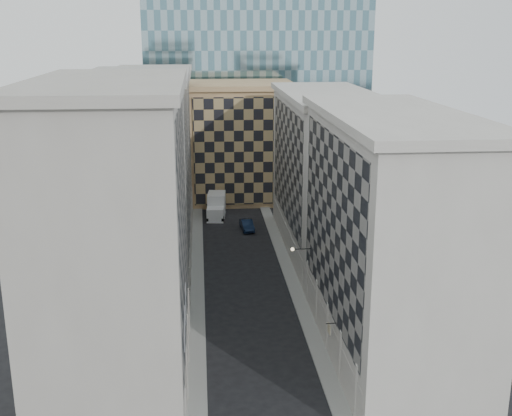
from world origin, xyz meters
TOP-DOWN VIEW (x-y plane):
  - sidewalk_west at (-5.25, 30.00)m, footprint 1.50×100.00m
  - sidewalk_east at (5.25, 30.00)m, footprint 1.50×100.00m
  - bldg_left_a at (-10.88, 11.00)m, footprint 10.80×22.80m
  - bldg_left_b at (-10.88, 33.00)m, footprint 10.80×22.80m
  - bldg_left_c at (-10.88, 55.00)m, footprint 10.80×22.80m
  - bldg_right_a at (10.88, 15.00)m, footprint 10.80×26.80m
  - bldg_right_b at (10.89, 42.00)m, footprint 10.80×28.80m
  - tan_block at (2.00, 67.90)m, footprint 16.80×14.80m
  - church_tower at (0.00, 82.00)m, footprint 7.20×7.20m
  - flagpoles_left at (-5.90, 6.00)m, footprint 0.10×6.33m
  - bracket_lamp at (4.38, 24.00)m, footprint 1.98×0.36m
  - box_truck at (-2.41, 56.92)m, footprint 3.09×6.43m
  - dark_car at (1.64, 49.96)m, footprint 1.93×4.56m
  - shop_sign at (5.41, 11.47)m, footprint 0.91×0.80m

SIDE VIEW (x-z plane):
  - sidewalk_west at x=-5.25m, z-range 0.00..0.15m
  - sidewalk_east at x=5.25m, z-range 0.00..0.15m
  - dark_car at x=1.64m, z-range 0.00..1.46m
  - box_truck at x=-2.41m, z-range -0.22..3.20m
  - shop_sign at x=5.41m, z-range 3.39..4.27m
  - bracket_lamp at x=4.38m, z-range 6.02..6.38m
  - flagpoles_left at x=-5.90m, z-range 6.83..9.17m
  - tan_block at x=2.00m, z-range 0.04..18.84m
  - bldg_right_b at x=10.89m, z-range 0.00..19.70m
  - bldg_right_a at x=10.88m, z-range -0.03..20.67m
  - bldg_left_c at x=-10.88m, z-range -0.02..21.68m
  - bldg_left_b at x=-10.88m, z-range -0.03..22.67m
  - bldg_left_a at x=-10.88m, z-range -0.03..23.67m
  - church_tower at x=0.00m, z-range 1.20..52.70m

